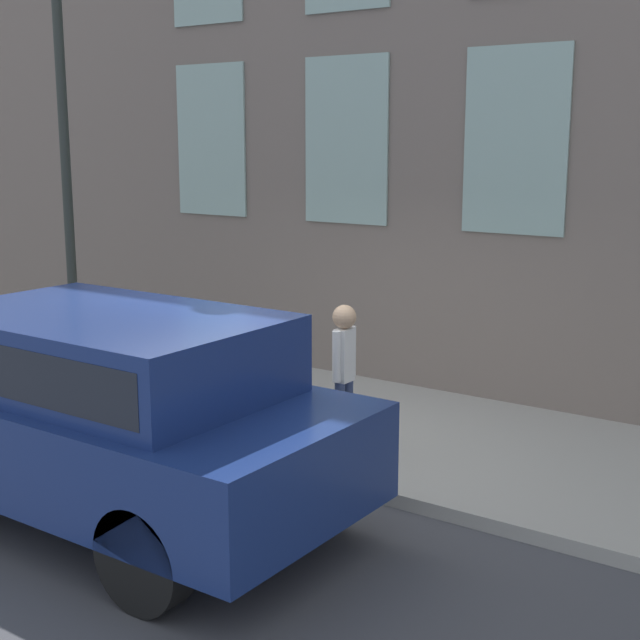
% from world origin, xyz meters
% --- Properties ---
extents(ground_plane, '(80.00, 80.00, 0.00)m').
position_xyz_m(ground_plane, '(0.00, 0.00, 0.00)').
color(ground_plane, '#47474C').
extents(sidewalk, '(3.08, 60.00, 0.13)m').
position_xyz_m(sidewalk, '(1.54, 0.00, 0.06)').
color(sidewalk, '#B2ADA3').
rests_on(sidewalk, ground_plane).
extents(fire_hydrant, '(0.28, 0.41, 0.85)m').
position_xyz_m(fire_hydrant, '(0.53, 0.00, 0.56)').
color(fire_hydrant, gold).
rests_on(fire_hydrant, sidewalk).
extents(person, '(0.35, 0.23, 1.43)m').
position_xyz_m(person, '(0.68, -0.46, 0.99)').
color(person, navy).
rests_on(person, sidewalk).
extents(parked_truck_navy_near, '(1.99, 4.45, 1.75)m').
position_xyz_m(parked_truck_navy_near, '(-1.52, 0.42, 1.01)').
color(parked_truck_navy_near, black).
rests_on(parked_truck_navy_near, ground_plane).
extents(street_lamp, '(0.36, 0.36, 6.48)m').
position_xyz_m(street_lamp, '(0.97, 3.77, 4.08)').
color(street_lamp, '#2D332D').
rests_on(street_lamp, sidewalk).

